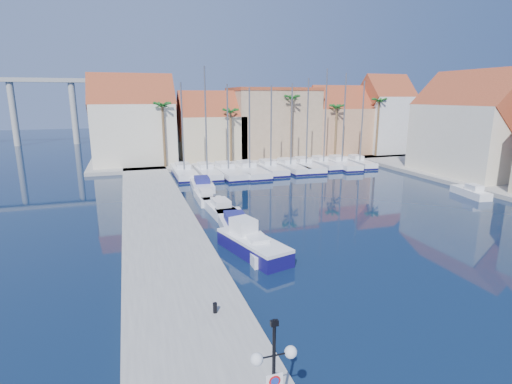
% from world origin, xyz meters
% --- Properties ---
extents(ground, '(260.00, 260.00, 0.00)m').
position_xyz_m(ground, '(0.00, 0.00, 0.00)').
color(ground, black).
rests_on(ground, ground).
extents(quay_west, '(6.00, 77.00, 0.50)m').
position_xyz_m(quay_west, '(-9.00, 13.50, 0.25)').
color(quay_west, gray).
rests_on(quay_west, ground).
extents(shore_north, '(54.00, 16.00, 0.50)m').
position_xyz_m(shore_north, '(10.00, 48.00, 0.25)').
color(shore_north, gray).
rests_on(shore_north, ground).
extents(lamp_post, '(1.40, 0.38, 4.11)m').
position_xyz_m(lamp_post, '(-7.63, -8.17, 3.20)').
color(lamp_post, black).
rests_on(lamp_post, quay_west).
extents(bollard, '(0.20, 0.20, 0.51)m').
position_xyz_m(bollard, '(-7.71, -0.38, 0.75)').
color(bollard, black).
rests_on(bollard, quay_west).
extents(fishing_boat, '(3.77, 6.77, 2.25)m').
position_xyz_m(fishing_boat, '(-3.48, 7.26, 0.75)').
color(fishing_boat, '#130D51').
rests_on(fishing_boat, ground).
extents(motorboat_west_0, '(1.82, 5.53, 1.40)m').
position_xyz_m(motorboat_west_0, '(-3.26, 7.33, 0.51)').
color(motorboat_west_0, white).
rests_on(motorboat_west_0, ground).
extents(motorboat_west_1, '(2.80, 7.18, 1.40)m').
position_xyz_m(motorboat_west_1, '(-3.22, 12.93, 0.51)').
color(motorboat_west_1, white).
rests_on(motorboat_west_1, ground).
extents(motorboat_west_2, '(2.34, 6.38, 1.40)m').
position_xyz_m(motorboat_west_2, '(-3.37, 17.83, 0.51)').
color(motorboat_west_2, white).
rests_on(motorboat_west_2, ground).
extents(motorboat_west_3, '(1.77, 5.25, 1.40)m').
position_xyz_m(motorboat_west_3, '(-3.87, 22.19, 0.51)').
color(motorboat_west_3, white).
rests_on(motorboat_west_3, ground).
extents(motorboat_west_4, '(2.86, 7.46, 1.40)m').
position_xyz_m(motorboat_west_4, '(-3.06, 28.72, 0.51)').
color(motorboat_west_4, white).
rests_on(motorboat_west_4, ground).
extents(motorboat_east_1, '(2.29, 5.06, 1.40)m').
position_xyz_m(motorboat_east_1, '(23.99, 15.44, 0.51)').
color(motorboat_east_1, white).
rests_on(motorboat_east_1, ground).
extents(sailboat_0, '(2.76, 10.25, 12.35)m').
position_xyz_m(sailboat_0, '(-4.07, 36.51, 0.58)').
color(sailboat_0, white).
rests_on(sailboat_0, ground).
extents(sailboat_1, '(2.64, 9.91, 14.37)m').
position_xyz_m(sailboat_1, '(-1.08, 35.79, 0.61)').
color(sailboat_1, white).
rests_on(sailboat_1, ground).
extents(sailboat_2, '(3.55, 11.37, 12.15)m').
position_xyz_m(sailboat_2, '(1.72, 35.39, 0.56)').
color(sailboat_2, white).
rests_on(sailboat_2, ground).
extents(sailboat_3, '(3.22, 11.47, 11.74)m').
position_xyz_m(sailboat_3, '(4.74, 35.33, 0.56)').
color(sailboat_3, white).
rests_on(sailboat_3, ground).
extents(sailboat_4, '(2.72, 9.76, 12.03)m').
position_xyz_m(sailboat_4, '(8.08, 35.78, 0.58)').
color(sailboat_4, white).
rests_on(sailboat_4, ground).
extents(sailboat_5, '(3.02, 9.93, 12.33)m').
position_xyz_m(sailboat_5, '(11.21, 36.04, 0.58)').
color(sailboat_5, white).
rests_on(sailboat_5, ground).
extents(sailboat_6, '(3.58, 10.73, 13.08)m').
position_xyz_m(sailboat_6, '(13.84, 36.29, 0.58)').
color(sailboat_6, white).
rests_on(sailboat_6, ground).
extents(sailboat_7, '(2.31, 8.48, 14.48)m').
position_xyz_m(sailboat_7, '(17.01, 36.86, 0.65)').
color(sailboat_7, white).
rests_on(sailboat_7, ground).
extents(sailboat_8, '(3.55, 10.34, 13.88)m').
position_xyz_m(sailboat_8, '(19.78, 36.26, 0.60)').
color(sailboat_8, white).
rests_on(sailboat_8, ground).
extents(sailboat_9, '(2.83, 8.44, 12.81)m').
position_xyz_m(sailboat_9, '(22.91, 36.19, 0.62)').
color(sailboat_9, white).
rests_on(sailboat_9, ground).
extents(building_0, '(12.30, 9.00, 13.50)m').
position_xyz_m(building_0, '(-10.00, 47.00, 6.52)').
color(building_0, beige).
rests_on(building_0, shore_north).
extents(building_1, '(10.30, 8.00, 11.00)m').
position_xyz_m(building_1, '(2.00, 47.00, 5.30)').
color(building_1, beige).
rests_on(building_1, shore_north).
extents(building_2, '(14.20, 10.20, 11.50)m').
position_xyz_m(building_2, '(13.00, 48.00, 6.26)').
color(building_2, tan).
rests_on(building_2, shore_north).
extents(building_3, '(10.30, 8.00, 12.00)m').
position_xyz_m(building_3, '(25.00, 47.00, 5.86)').
color(building_3, tan).
rests_on(building_3, shore_north).
extents(building_4, '(8.30, 8.00, 14.00)m').
position_xyz_m(building_4, '(34.00, 46.00, 6.97)').
color(building_4, silver).
rests_on(building_4, shore_north).
extents(building_6, '(9.00, 14.30, 13.50)m').
position_xyz_m(building_6, '(32.00, 24.00, 6.52)').
color(building_6, beige).
rests_on(building_6, shore_east).
extents(palm_0, '(2.60, 2.60, 10.15)m').
position_xyz_m(palm_0, '(-6.00, 42.00, 9.08)').
color(palm_0, brown).
rests_on(palm_0, shore_north).
extents(palm_1, '(2.60, 2.60, 9.15)m').
position_xyz_m(palm_1, '(4.00, 42.00, 8.14)').
color(palm_1, brown).
rests_on(palm_1, shore_north).
extents(palm_2, '(2.60, 2.60, 11.15)m').
position_xyz_m(palm_2, '(14.00, 42.00, 10.02)').
color(palm_2, brown).
rests_on(palm_2, shore_north).
extents(palm_3, '(2.60, 2.60, 9.65)m').
position_xyz_m(palm_3, '(22.00, 42.00, 8.61)').
color(palm_3, brown).
rests_on(palm_3, shore_north).
extents(palm_4, '(2.60, 2.60, 10.65)m').
position_xyz_m(palm_4, '(30.00, 42.00, 9.55)').
color(palm_4, brown).
rests_on(palm_4, shore_north).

